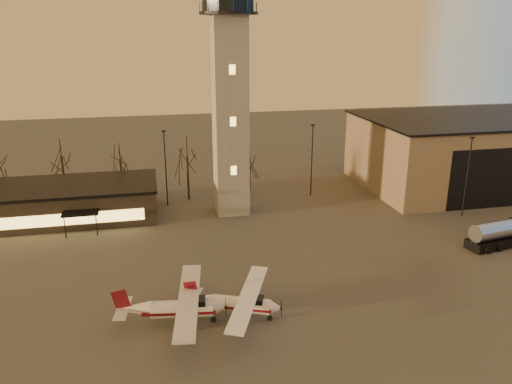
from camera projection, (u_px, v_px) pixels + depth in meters
ground at (300, 349)px, 36.64m from camera, size 220.00×220.00×0.00m
control_tower at (230, 83)px, 59.47m from camera, size 6.80×6.80×32.60m
hangar at (466, 152)px, 73.90m from camera, size 30.60×20.60×10.30m
terminal at (52, 202)px, 61.25m from camera, size 25.40×12.20×4.30m
light_poles at (234, 168)px, 63.88m from camera, size 58.50×12.25×10.14m
tree_row at (122, 155)px, 68.42m from camera, size 37.20×9.20×8.80m
cessna_front at (244, 307)px, 40.23m from camera, size 8.62×10.42×2.96m
cessna_rear at (184, 311)px, 39.45m from camera, size 9.37×11.81×3.24m
fuel_truck at (500, 236)px, 53.80m from camera, size 8.09×3.62×2.90m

